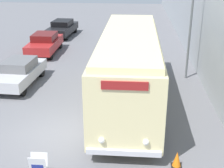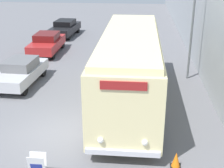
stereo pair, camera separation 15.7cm
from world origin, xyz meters
TOP-DOWN VIEW (x-y plane):
  - ground_plane at (0.00, 0.00)m, footprint 80.00×80.00m
  - building_wall_right at (7.16, 10.00)m, footprint 0.30×60.00m
  - vintage_bus at (2.89, 3.28)m, footprint 2.68×10.44m
  - sign_board at (0.22, -2.76)m, footprint 0.55×0.34m
  - parked_car_near at (-3.27, 5.16)m, footprint 1.96×4.37m
  - parked_car_mid at (-3.63, 11.46)m, footprint 1.92×4.40m
  - parked_car_far at (-3.60, 17.17)m, footprint 2.15×4.66m
  - traffic_cone at (4.71, -1.74)m, footprint 0.36×0.36m

SIDE VIEW (x-z plane):
  - ground_plane at x=0.00m, z-range 0.00..0.00m
  - traffic_cone at x=4.71m, z-range -0.01..0.57m
  - sign_board at x=0.22m, z-range -0.02..0.89m
  - parked_car_near at x=-3.27m, z-range 0.03..1.46m
  - parked_car_far at x=-3.60m, z-range 0.03..1.46m
  - parked_car_mid at x=-3.63m, z-range 0.03..1.52m
  - vintage_bus at x=2.89m, z-range 0.20..3.68m
  - building_wall_right at x=7.16m, z-range 0.00..6.49m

